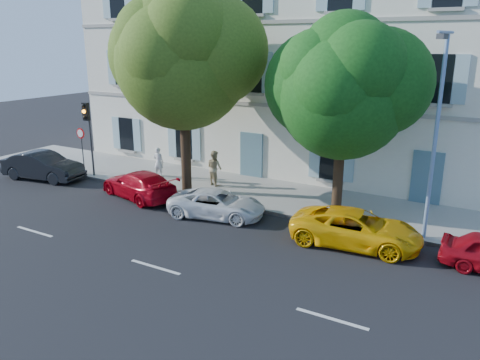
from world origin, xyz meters
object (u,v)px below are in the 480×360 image
Objects in this scene: car_red_coupe at (139,184)px; traffic_light at (88,123)px; tree_right at (343,94)px; pedestrian_b at (214,168)px; car_yellow_supercar at (356,228)px; road_sign at (81,141)px; car_white_coupe at (217,204)px; tree_left at (183,64)px; street_lamp at (436,127)px; car_dark_sedan at (43,166)px; pedestrian_a at (159,162)px.

car_red_coupe is 5.12m from traffic_light.
pedestrian_b is at bearing 169.16° from tree_right.
car_yellow_supercar is 15.90m from road_sign.
car_white_coupe is (4.54, -0.31, -0.08)m from car_red_coupe.
road_sign is at bearing -90.57° from car_red_coupe.
tree_right reaches higher than pedestrian_b.
car_yellow_supercar is at bearing 176.88° from pedestrian_b.
tree_left is 1.28× the size of street_lamp.
pedestrian_a is (5.35, 3.08, 0.21)m from car_dark_sedan.
pedestrian_b is (-6.76, 1.30, -4.11)m from tree_right.
tree_left is at bearing 0.64° from road_sign.
traffic_light is at bearing 79.16° from car_yellow_supercar.
car_white_coupe is at bearing 143.14° from pedestrian_b.
tree_right is at bearing -76.54° from car_white_coupe.
street_lamp reaches higher than car_red_coupe.
pedestrian_a is at bearing 22.20° from pedestrian_b.
car_dark_sedan reaches higher than car_yellow_supercar.
car_white_coupe is at bearing -9.73° from traffic_light.
street_lamp is at bearing -1.95° from tree_left.
road_sign is at bearing 9.86° from pedestrian_a.
tree_left is at bearing 85.97° from pedestrian_b.
car_white_coupe is at bearing -32.87° from tree_left.
car_red_coupe is 5.68m from road_sign.
pedestrian_b is at bearing -78.71° from car_dark_sedan.
tree_right is at bearing 165.27° from pedestrian_a.
pedestrian_b is at bearing 159.07° from car_red_coupe.
car_red_coupe is at bearing 74.56° from car_white_coupe.
car_white_coupe is 6.73m from tree_right.
tree_right is at bearing 170.80° from street_lamp.
pedestrian_b is (3.41, 0.19, 0.09)m from pedestrian_a.
street_lamp is (17.84, -0.29, 2.34)m from road_sign.
traffic_light is (2.12, 1.41, 2.25)m from car_dark_sedan.
tree_right is 11.06m from pedestrian_a.
road_sign reaches higher than car_yellow_supercar.
road_sign reaches higher than pedestrian_a.
tree_left is 5.87× the size of pedestrian_a.
car_yellow_supercar is 5.14m from tree_right.
tree_left reaches higher than tree_right.
street_lamp is 14.18m from pedestrian_a.
traffic_light is (-4.39, 1.23, 2.34)m from car_red_coupe.
pedestrian_a is (-2.78, 1.30, -5.20)m from tree_left.
car_white_coupe is 2.30× the size of pedestrian_b.
tree_right reaches higher than car_red_coupe.
pedestrian_a reaches higher than car_red_coupe.
road_sign is 7.78m from pedestrian_b.
car_dark_sedan is at bearing -125.12° from road_sign.
tree_right reaches higher than pedestrian_a.
traffic_light is at bearing 18.73° from pedestrian_a.
car_dark_sedan reaches higher than car_white_coupe.
tree_left is 5.36m from pedestrian_b.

